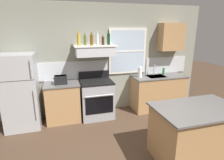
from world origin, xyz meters
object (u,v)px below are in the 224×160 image
(refrigerator, at_px, (21,92))
(bottle_brown_stout, at_px, (103,41))
(kitchen_island, at_px, (195,133))
(bottle_champagne_gold_foil, at_px, (79,39))
(bottle_dark_green_wine, at_px, (109,39))
(bottle_olive_oil_square, at_px, (85,40))
(paper_towel_roll, at_px, (140,72))
(bottle_clear_tall, at_px, (97,39))
(toaster, at_px, (61,80))
(stove_range, at_px, (97,99))
(dish_soap_bottle, at_px, (164,71))
(bottle_amber_wine, at_px, (92,40))

(refrigerator, xyz_separation_m, bottle_brown_stout, (1.85, 0.11, 1.03))
(bottle_brown_stout, distance_m, kitchen_island, 2.68)
(refrigerator, xyz_separation_m, bottle_champagne_gold_foil, (1.30, 0.15, 1.07))
(bottle_champagne_gold_foil, xyz_separation_m, bottle_dark_green_wine, (0.69, -0.03, 0.00))
(bottle_olive_oil_square, xyz_separation_m, paper_towel_roll, (1.35, -0.12, -0.81))
(bottle_clear_tall, bearing_deg, refrigerator, -176.91)
(toaster, distance_m, bottle_brown_stout, 1.31)
(bottle_dark_green_wine, bearing_deg, refrigerator, -176.54)
(toaster, xyz_separation_m, bottle_olive_oil_square, (0.60, 0.16, 0.85))
(bottle_brown_stout, relative_size, kitchen_island, 0.16)
(stove_range, relative_size, bottle_clear_tall, 3.52)
(bottle_champagne_gold_foil, distance_m, kitchen_island, 2.99)
(bottle_clear_tall, bearing_deg, bottle_champagne_gold_foil, 172.66)
(dish_soap_bottle, bearing_deg, bottle_olive_oil_square, 179.56)
(paper_towel_roll, height_order, kitchen_island, paper_towel_roll)
(refrigerator, height_order, kitchen_island, refrigerator)
(bottle_olive_oil_square, distance_m, bottle_clear_tall, 0.28)
(bottle_olive_oil_square, height_order, dish_soap_bottle, bottle_olive_oil_square)
(bottle_olive_oil_square, distance_m, paper_towel_roll, 1.58)
(bottle_olive_oil_square, relative_size, bottle_dark_green_wine, 0.83)
(paper_towel_roll, bearing_deg, bottle_amber_wine, 178.96)
(toaster, distance_m, bottle_dark_green_wine, 1.44)
(bottle_olive_oil_square, relative_size, kitchen_island, 0.19)
(refrigerator, bearing_deg, kitchen_island, -33.52)
(bottle_brown_stout, xyz_separation_m, kitchen_island, (1.07, -2.04, -1.38))
(stove_range, bearing_deg, kitchen_island, -57.09)
(toaster, bearing_deg, stove_range, 0.20)
(stove_range, bearing_deg, bottle_olive_oil_square, 143.48)
(bottle_amber_wine, xyz_separation_m, dish_soap_bottle, (1.95, 0.08, -0.87))
(bottle_olive_oil_square, height_order, kitchen_island, bottle_olive_oil_square)
(bottle_champagne_gold_foil, bearing_deg, toaster, -164.73)
(dish_soap_bottle, xyz_separation_m, kitchen_island, (-0.62, -2.09, -0.54))
(dish_soap_bottle, bearing_deg, kitchen_island, -106.43)
(refrigerator, bearing_deg, bottle_amber_wine, 2.99)
(bottle_brown_stout, bearing_deg, bottle_clear_tall, -171.99)
(bottle_champagne_gold_foil, height_order, paper_towel_roll, bottle_champagne_gold_foil)
(toaster, relative_size, bottle_dark_green_wine, 0.92)
(stove_range, bearing_deg, bottle_brown_stout, 24.20)
(refrigerator, relative_size, bottle_dark_green_wine, 5.05)
(bottle_brown_stout, relative_size, bottle_dark_green_wine, 0.68)
(bottle_champagne_gold_foil, height_order, bottle_amber_wine, bottle_champagne_gold_foil)
(refrigerator, height_order, toaster, refrigerator)
(bottle_amber_wine, height_order, bottle_brown_stout, bottle_amber_wine)
(refrigerator, relative_size, bottle_olive_oil_square, 6.11)
(bottle_brown_stout, bearing_deg, kitchen_island, -62.41)
(paper_towel_roll, relative_size, kitchen_island, 0.19)
(kitchen_island, bearing_deg, paper_towel_roll, 93.51)
(bottle_olive_oil_square, distance_m, bottle_amber_wine, 0.17)
(bottle_clear_tall, relative_size, dish_soap_bottle, 1.72)
(bottle_olive_oil_square, xyz_separation_m, bottle_dark_green_wine, (0.54, -0.06, 0.02))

